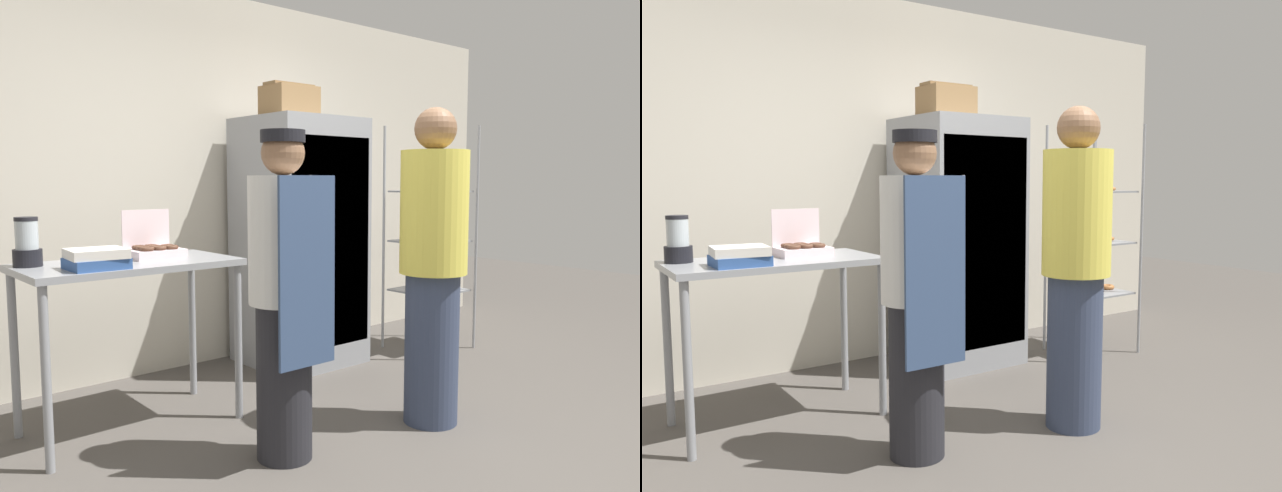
% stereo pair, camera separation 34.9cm
% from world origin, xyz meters
% --- Properties ---
extents(ground_plane, '(14.00, 14.00, 0.00)m').
position_xyz_m(ground_plane, '(0.00, 0.00, 0.00)').
color(ground_plane, '#4C4742').
extents(back_wall, '(6.40, 0.12, 2.74)m').
position_xyz_m(back_wall, '(0.00, 2.20, 1.37)').
color(back_wall, beige).
rests_on(back_wall, ground_plane).
extents(refrigerator, '(0.78, 0.78, 1.83)m').
position_xyz_m(refrigerator, '(0.56, 1.69, 0.91)').
color(refrigerator, gray).
rests_on(refrigerator, ground_plane).
extents(baking_rack, '(0.57, 0.53, 1.80)m').
position_xyz_m(baking_rack, '(1.59, 1.30, 0.88)').
color(baking_rack, '#93969B').
rests_on(baking_rack, ground_plane).
extents(prep_counter, '(1.14, 0.61, 0.93)m').
position_xyz_m(prep_counter, '(-0.96, 1.29, 0.81)').
color(prep_counter, gray).
rests_on(prep_counter, ground_plane).
extents(donut_box, '(0.30, 0.23, 0.27)m').
position_xyz_m(donut_box, '(-0.77, 1.35, 0.98)').
color(donut_box, silver).
rests_on(donut_box, prep_counter).
extents(blender_pitcher, '(0.14, 0.14, 0.25)m').
position_xyz_m(blender_pitcher, '(-1.43, 1.43, 1.04)').
color(blender_pitcher, black).
rests_on(blender_pitcher, prep_counter).
extents(binder_stack, '(0.29, 0.27, 0.10)m').
position_xyz_m(binder_stack, '(-1.19, 1.12, 0.98)').
color(binder_stack, '#2D5193').
rests_on(binder_stack, prep_counter).
extents(cardboard_storage_box, '(0.36, 0.28, 0.23)m').
position_xyz_m(cardboard_storage_box, '(0.42, 1.63, 1.94)').
color(cardboard_storage_box, '#937047').
rests_on(cardboard_storage_box, refrigerator).
extents(person_baker, '(0.34, 0.36, 1.61)m').
position_xyz_m(person_baker, '(-0.55, 0.42, 0.84)').
color(person_baker, '#232328').
rests_on(person_baker, ground_plane).
extents(person_customer, '(0.38, 0.38, 1.77)m').
position_xyz_m(person_customer, '(0.37, 0.26, 0.90)').
color(person_customer, '#333D56').
rests_on(person_customer, ground_plane).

